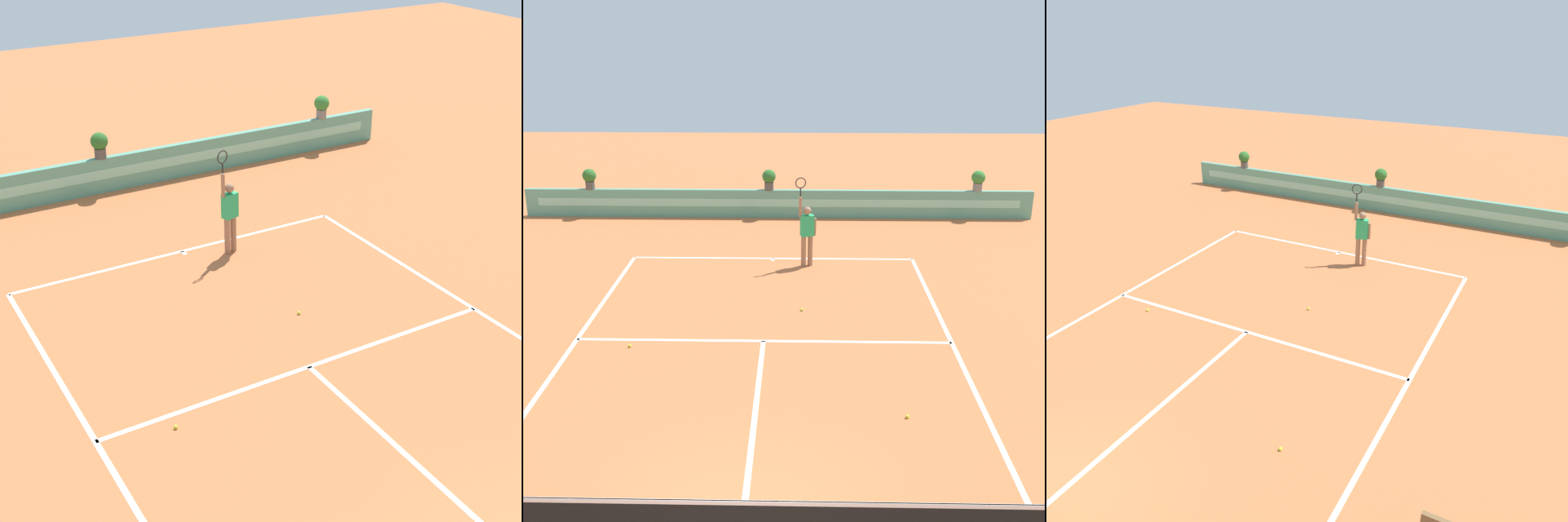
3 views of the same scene
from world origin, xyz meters
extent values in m
plane|color=#C66B3D|center=(0.00, 6.00, 0.00)|extent=(60.00, 60.00, 0.00)
cube|color=white|center=(0.00, 11.89, 0.00)|extent=(8.22, 0.10, 0.01)
cube|color=white|center=(0.00, 6.40, 0.00)|extent=(8.22, 0.10, 0.01)
cube|color=white|center=(0.00, 3.20, 0.00)|extent=(0.10, 6.40, 0.01)
cube|color=white|center=(-4.11, 5.95, 0.00)|extent=(0.10, 11.89, 0.01)
cube|color=white|center=(4.11, 5.95, 0.00)|extent=(0.10, 11.89, 0.01)
cube|color=white|center=(0.00, 11.79, 0.00)|extent=(0.10, 0.20, 0.01)
cube|color=#599E84|center=(0.00, 16.39, 0.50)|extent=(18.00, 0.20, 1.00)
cube|color=#87CCB2|center=(0.00, 16.29, 0.55)|extent=(17.10, 0.01, 0.28)
cylinder|color=#9E7051|center=(1.09, 11.31, 0.45)|extent=(0.14, 0.14, 0.90)
cylinder|color=#9E7051|center=(0.90, 11.26, 0.45)|extent=(0.14, 0.14, 0.90)
cube|color=#28B266|center=(1.00, 11.29, 1.20)|extent=(0.41, 0.31, 0.60)
sphere|color=#9E7051|center=(1.00, 11.29, 1.63)|extent=(0.22, 0.22, 0.22)
cylinder|color=#9E7051|center=(0.80, 11.23, 1.75)|extent=(0.09, 0.09, 0.55)
cylinder|color=black|center=(0.80, 11.23, 2.17)|extent=(0.04, 0.04, 0.24)
torus|color=#262626|center=(0.80, 11.23, 2.43)|extent=(0.31, 0.11, 0.31)
cylinder|color=#9E7051|center=(1.21, 11.35, 1.15)|extent=(0.09, 0.09, 0.50)
sphere|color=#CCE033|center=(-2.86, 6.05, 0.03)|extent=(0.07, 0.07, 0.07)
sphere|color=#CCE033|center=(0.85, 8.06, 0.03)|extent=(0.07, 0.07, 0.07)
sphere|color=#CCE033|center=(2.69, 3.41, 0.03)|extent=(0.07, 0.07, 0.07)
cylinder|color=#514C47|center=(-0.30, 16.39, 1.14)|extent=(0.32, 0.32, 0.28)
sphere|color=#2D6B28|center=(-0.30, 16.39, 1.48)|extent=(0.48, 0.48, 0.48)
cylinder|color=#514C47|center=(-6.66, 16.39, 1.14)|extent=(0.32, 0.32, 0.28)
sphere|color=#2D6B28|center=(-6.66, 16.39, 1.48)|extent=(0.48, 0.48, 0.48)
camera|label=1|loc=(-6.74, -3.36, 8.33)|focal=53.61mm
camera|label=2|loc=(0.75, -6.92, 6.57)|focal=46.48mm
camera|label=3|loc=(6.38, -2.65, 6.92)|focal=36.26mm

